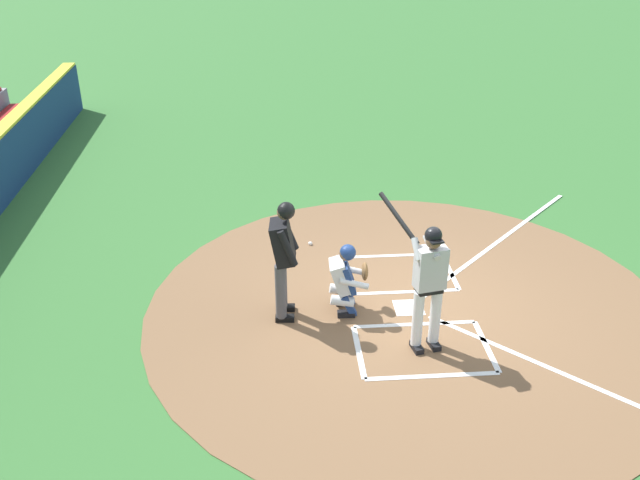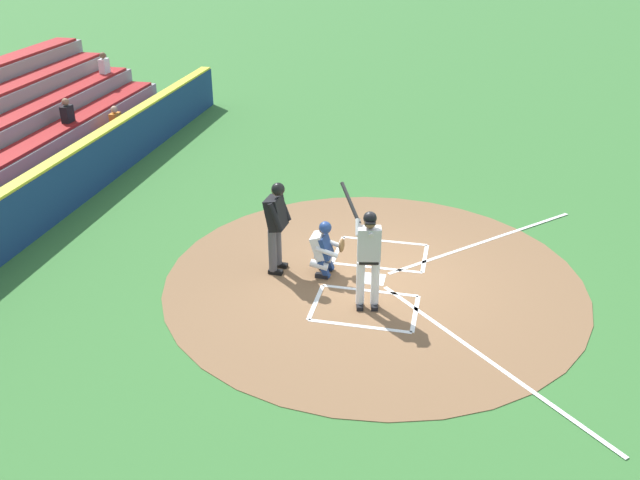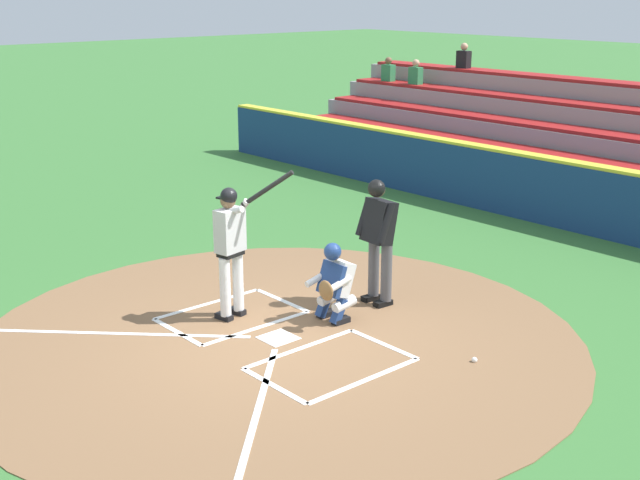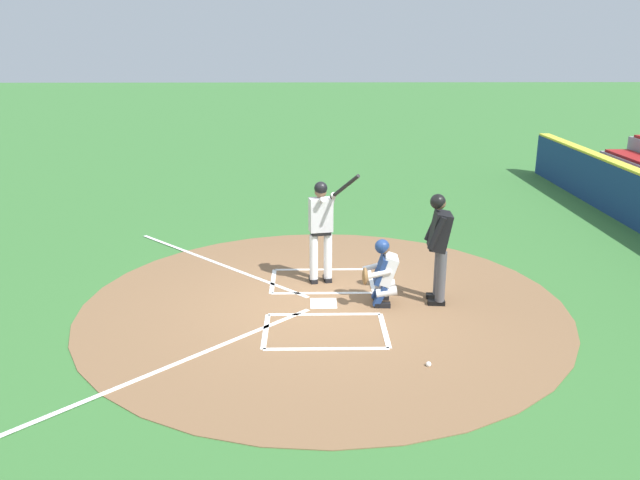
# 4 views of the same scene
# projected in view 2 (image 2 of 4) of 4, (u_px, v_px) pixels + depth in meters

# --- Properties ---
(ground_plane) EXTENTS (120.00, 120.00, 0.00)m
(ground_plane) POSITION_uv_depth(u_px,v_px,m) (373.00, 280.00, 13.14)
(ground_plane) COLOR #387033
(dirt_circle) EXTENTS (8.00, 8.00, 0.01)m
(dirt_circle) POSITION_uv_depth(u_px,v_px,m) (373.00, 279.00, 13.13)
(dirt_circle) COLOR brown
(dirt_circle) RESTS_ON ground
(home_plate_and_chalk) EXTENTS (7.93, 4.91, 0.01)m
(home_plate_and_chalk) POSITION_uv_depth(u_px,v_px,m) (419.00, 284.00, 12.96)
(home_plate_and_chalk) COLOR white
(home_plate_and_chalk) RESTS_ON dirt_circle
(batter) EXTENTS (0.86, 0.86, 2.13)m
(batter) POSITION_uv_depth(u_px,v_px,m) (368.00, 253.00, 11.78)
(batter) COLOR white
(batter) RESTS_ON ground
(catcher) EXTENTS (0.59, 0.62, 1.13)m
(catcher) POSITION_uv_depth(u_px,v_px,m) (324.00, 247.00, 13.07)
(catcher) COLOR black
(catcher) RESTS_ON ground
(plate_umpire) EXTENTS (0.60, 0.44, 1.86)m
(plate_umpire) POSITION_uv_depth(u_px,v_px,m) (276.00, 221.00, 12.96)
(plate_umpire) COLOR #4C4C51
(plate_umpire) RESTS_ON ground
(baseball) EXTENTS (0.07, 0.07, 0.07)m
(baseball) POSITION_uv_depth(u_px,v_px,m) (327.00, 224.00, 15.27)
(baseball) COLOR white
(baseball) RESTS_ON ground
(backstop_wall) EXTENTS (22.00, 0.36, 1.31)m
(backstop_wall) POSITION_uv_depth(u_px,v_px,m) (19.00, 214.00, 14.27)
(backstop_wall) COLOR navy
(backstop_wall) RESTS_ON ground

